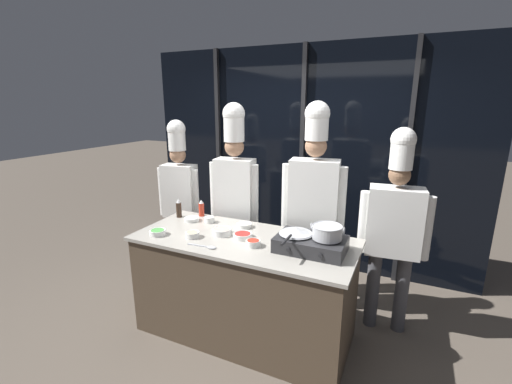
{
  "coord_description": "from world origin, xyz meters",
  "views": [
    {
      "loc": [
        1.23,
        -2.42,
        2.05
      ],
      "look_at": [
        0.0,
        0.25,
        1.27
      ],
      "focal_mm": 24.0,
      "sensor_mm": 36.0,
      "label": 1
    }
  ],
  "objects_px": {
    "stock_pot": "(327,231)",
    "prep_bowl_bean_sprouts": "(192,219)",
    "prep_bowl_scallions": "(158,232)",
    "prep_bowl_shrimp": "(222,231)",
    "chef_sous": "(235,186)",
    "serving_spoon_solid": "(208,247)",
    "squeeze_bottle_chili": "(201,208)",
    "prep_bowl_ginger": "(192,234)",
    "chef_line": "(314,194)",
    "portable_stove": "(311,243)",
    "frying_pan": "(296,231)",
    "chef_pastry": "(394,222)",
    "prep_bowl_bell_pepper": "(243,235)",
    "squeeze_bottle_soy": "(179,208)",
    "prep_bowl_chili_flakes": "(253,243)",
    "chef_head": "(180,188)",
    "prep_bowl_noodles": "(244,225)",
    "prep_bowl_onion": "(209,219)"
  },
  "relations": [
    {
      "from": "squeeze_bottle_soy",
      "to": "prep_bowl_bell_pepper",
      "type": "distance_m",
      "value": 0.86
    },
    {
      "from": "squeeze_bottle_soy",
      "to": "prep_bowl_chili_flakes",
      "type": "distance_m",
      "value": 1.04
    },
    {
      "from": "stock_pot",
      "to": "prep_bowl_bean_sprouts",
      "type": "xyz_separation_m",
      "value": [
        -1.37,
        0.18,
        -0.16
      ]
    },
    {
      "from": "prep_bowl_bean_sprouts",
      "to": "chef_sous",
      "type": "distance_m",
      "value": 0.56
    },
    {
      "from": "frying_pan",
      "to": "chef_line",
      "type": "relative_size",
      "value": 0.23
    },
    {
      "from": "frying_pan",
      "to": "chef_pastry",
      "type": "height_order",
      "value": "chef_pastry"
    },
    {
      "from": "prep_bowl_bell_pepper",
      "to": "chef_head",
      "type": "xyz_separation_m",
      "value": [
        -1.13,
        0.64,
        0.15
      ]
    },
    {
      "from": "prep_bowl_noodles",
      "to": "chef_head",
      "type": "height_order",
      "value": "chef_head"
    },
    {
      "from": "chef_pastry",
      "to": "prep_bowl_bell_pepper",
      "type": "bearing_deg",
      "value": 21.4
    },
    {
      "from": "stock_pot",
      "to": "prep_bowl_bell_pepper",
      "type": "distance_m",
      "value": 0.74
    },
    {
      "from": "prep_bowl_scallions",
      "to": "chef_sous",
      "type": "relative_size",
      "value": 0.07
    },
    {
      "from": "frying_pan",
      "to": "prep_bowl_onion",
      "type": "bearing_deg",
      "value": 166.96
    },
    {
      "from": "prep_bowl_shrimp",
      "to": "portable_stove",
      "type": "bearing_deg",
      "value": 0.24
    },
    {
      "from": "prep_bowl_shrimp",
      "to": "chef_pastry",
      "type": "relative_size",
      "value": 0.09
    },
    {
      "from": "squeeze_bottle_soy",
      "to": "squeeze_bottle_chili",
      "type": "distance_m",
      "value": 0.22
    },
    {
      "from": "prep_bowl_ginger",
      "to": "chef_line",
      "type": "height_order",
      "value": "chef_line"
    },
    {
      "from": "prep_bowl_chili_flakes",
      "to": "chef_sous",
      "type": "xyz_separation_m",
      "value": [
        -0.55,
        0.72,
        0.26
      ]
    },
    {
      "from": "frying_pan",
      "to": "squeeze_bottle_chili",
      "type": "bearing_deg",
      "value": 162.57
    },
    {
      "from": "portable_stove",
      "to": "chef_sous",
      "type": "xyz_separation_m",
      "value": [
        -0.99,
        0.6,
        0.23
      ]
    },
    {
      "from": "prep_bowl_noodles",
      "to": "stock_pot",
      "type": "bearing_deg",
      "value": -15.8
    },
    {
      "from": "prep_bowl_noodles",
      "to": "prep_bowl_ginger",
      "type": "relative_size",
      "value": 1.2
    },
    {
      "from": "portable_stove",
      "to": "squeeze_bottle_chili",
      "type": "height_order",
      "value": "squeeze_bottle_chili"
    },
    {
      "from": "portable_stove",
      "to": "frying_pan",
      "type": "height_order",
      "value": "frying_pan"
    },
    {
      "from": "prep_bowl_scallions",
      "to": "chef_head",
      "type": "distance_m",
      "value": 1.0
    },
    {
      "from": "squeeze_bottle_chili",
      "to": "prep_bowl_onion",
      "type": "height_order",
      "value": "squeeze_bottle_chili"
    },
    {
      "from": "squeeze_bottle_chili",
      "to": "prep_bowl_onion",
      "type": "bearing_deg",
      "value": -37.02
    },
    {
      "from": "squeeze_bottle_chili",
      "to": "chef_pastry",
      "type": "height_order",
      "value": "chef_pastry"
    },
    {
      "from": "frying_pan",
      "to": "chef_head",
      "type": "height_order",
      "value": "chef_head"
    },
    {
      "from": "squeeze_bottle_soy",
      "to": "prep_bowl_bean_sprouts",
      "type": "relative_size",
      "value": 1.31
    },
    {
      "from": "serving_spoon_solid",
      "to": "prep_bowl_noodles",
      "type": "bearing_deg",
      "value": 83.59
    },
    {
      "from": "chef_sous",
      "to": "serving_spoon_solid",
      "type": "bearing_deg",
      "value": 98.04
    },
    {
      "from": "frying_pan",
      "to": "serving_spoon_solid",
      "type": "distance_m",
      "value": 0.72
    },
    {
      "from": "prep_bowl_ginger",
      "to": "prep_bowl_scallions",
      "type": "height_order",
      "value": "prep_bowl_ginger"
    },
    {
      "from": "prep_bowl_chili_flakes",
      "to": "chef_line",
      "type": "height_order",
      "value": "chef_line"
    },
    {
      "from": "prep_bowl_ginger",
      "to": "chef_pastry",
      "type": "distance_m",
      "value": 1.75
    },
    {
      "from": "prep_bowl_scallions",
      "to": "prep_bowl_shrimp",
      "type": "xyz_separation_m",
      "value": [
        0.51,
        0.25,
        0.01
      ]
    },
    {
      "from": "prep_bowl_scallions",
      "to": "prep_bowl_ginger",
      "type": "bearing_deg",
      "value": 14.69
    },
    {
      "from": "squeeze_bottle_chili",
      "to": "prep_bowl_noodles",
      "type": "distance_m",
      "value": 0.56
    },
    {
      "from": "prep_bowl_chili_flakes",
      "to": "stock_pot",
      "type": "bearing_deg",
      "value": 11.64
    },
    {
      "from": "frying_pan",
      "to": "prep_bowl_ginger",
      "type": "relative_size",
      "value": 3.86
    },
    {
      "from": "squeeze_bottle_chili",
      "to": "prep_bowl_shrimp",
      "type": "bearing_deg",
      "value": -38.23
    },
    {
      "from": "squeeze_bottle_soy",
      "to": "prep_bowl_bell_pepper",
      "type": "relative_size",
      "value": 1.16
    },
    {
      "from": "squeeze_bottle_chili",
      "to": "serving_spoon_solid",
      "type": "xyz_separation_m",
      "value": [
        0.48,
        -0.64,
        -0.07
      ]
    },
    {
      "from": "prep_bowl_ginger",
      "to": "prep_bowl_shrimp",
      "type": "xyz_separation_m",
      "value": [
        0.2,
        0.17,
        0.0
      ]
    },
    {
      "from": "prep_bowl_ginger",
      "to": "prep_bowl_scallions",
      "type": "distance_m",
      "value": 0.32
    },
    {
      "from": "prep_bowl_shrimp",
      "to": "chef_sous",
      "type": "bearing_deg",
      "value": 107.7
    },
    {
      "from": "chef_sous",
      "to": "chef_line",
      "type": "bearing_deg",
      "value": 177.38
    },
    {
      "from": "stock_pot",
      "to": "chef_pastry",
      "type": "relative_size",
      "value": 0.14
    },
    {
      "from": "frying_pan",
      "to": "squeeze_bottle_soy",
      "type": "xyz_separation_m",
      "value": [
        -1.31,
        0.23,
        -0.05
      ]
    },
    {
      "from": "chef_head",
      "to": "chef_line",
      "type": "distance_m",
      "value": 1.56
    }
  ]
}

